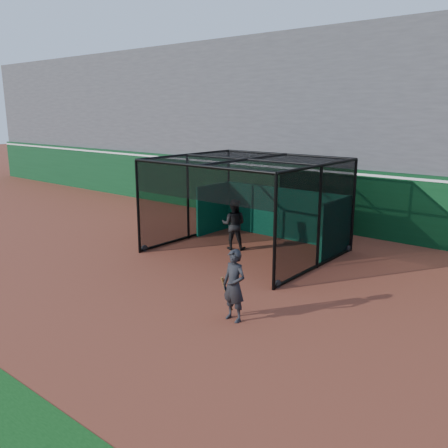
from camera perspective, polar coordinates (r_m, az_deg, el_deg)
The scene contains 6 objects.
ground at distance 13.24m, azimuth -7.14°, elevation -7.16°, with size 120.00×120.00×0.00m, color brown.
outfield_wall at distance 19.52m, azimuth 11.14°, elevation 3.30°, with size 50.00×0.50×2.50m.
grandstand at distance 22.63m, azimuth 16.19°, elevation 12.51°, with size 50.00×7.85×8.95m.
batting_cage at distance 15.72m, azimuth 2.76°, elevation 2.10°, with size 5.46×4.83×3.11m.
batter at distance 16.16m, azimuth 1.18°, elevation -0.04°, with size 0.85×0.66×1.74m, color black.
on_deck_player at distance 10.69m, azimuth 1.22°, elevation -7.43°, with size 0.64×0.44×1.66m.
Camera 1 is at (9.07, -8.46, 4.63)m, focal length 38.00 mm.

